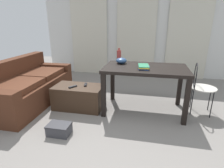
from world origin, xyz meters
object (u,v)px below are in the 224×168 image
Objects in this scene: coffee_table at (79,97)px; craft_table at (145,73)px; wire_chair at (199,83)px; tv_remote_primary at (73,87)px; bottle_near at (119,56)px; tv_remote_secondary at (86,85)px; shoebox at (59,129)px; couch at (28,87)px; bowl at (121,61)px; book_stack at (144,67)px.

coffee_table is 0.64× the size of craft_table.
wire_chair is 2.13m from tv_remote_primary.
wire_chair is at bearing -8.64° from bottle_near.
shoebox is (-0.07, -0.92, -0.34)m from tv_remote_secondary.
coffee_table is 5.31× the size of tv_remote_secondary.
bowl is at bearing 9.26° from couch.
bowl reaches higher than craft_table.
shoebox is at bearing -140.76° from book_stack.
tv_remote_secondary is (0.11, 0.07, 0.22)m from coffee_table.
tv_remote_primary is (-1.19, -0.10, -0.39)m from book_stack.
couch is 6.29× the size of shoebox.
couch is at bearing -165.29° from bottle_near.
wire_chair is 2.75× the size of shoebox.
wire_chair is 5.60× the size of tv_remote_primary.
wire_chair is 2.32m from shoebox.
coffee_table is (1.04, -0.02, -0.11)m from couch.
tv_remote_primary is 0.86m from shoebox.
shoebox is (0.04, -0.85, -0.13)m from coffee_table.
wire_chair is 0.98m from book_stack.
coffee_table is at bearing 92.95° from shoebox.
shoebox is (-1.08, -0.88, -0.73)m from book_stack.
book_stack is (2.16, 0.00, 0.50)m from couch.
wire_chair reaches higher than couch.
tv_remote_primary reaches higher than coffee_table.
couch reaches higher than tv_remote_secondary.
shoebox is at bearing -49.65° from tv_remote_primary.
bottle_near reaches higher than couch.
bottle_near is at bearing 65.55° from shoebox.
bottle_near is 0.18m from bowl.
bowl reaches higher than tv_remote_secondary.
bottle_near is at bearing 14.71° from couch.
bowl is 1.24× the size of tv_remote_primary.
book_stack is 1.25m from tv_remote_primary.
shoebox is (-0.67, -1.16, -0.76)m from bowl.
craft_table is 0.64m from bottle_near.
bottle_near reaches higher than tv_remote_primary.
craft_table is 1.58× the size of wire_chair.
bottle_near reaches higher than wire_chair.
coffee_table is at bearing -173.49° from craft_table.
book_stack is 1.57m from shoebox.
couch is at bearing 178.63° from coffee_table.
bowl is at bearing -65.51° from bottle_near.
tv_remote_secondary is 0.99m from shoebox.
couch is at bearing -175.69° from wire_chair.
craft_table is 0.49m from bowl.
book_stack reaches higher than tv_remote_primary.
wire_chair is at bearing 7.19° from coffee_table.
tv_remote_primary is at bearing -153.63° from bowl.
tv_remote_primary is at bearing -131.06° from coffee_table.
couch is at bearing -153.68° from tv_remote_primary.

